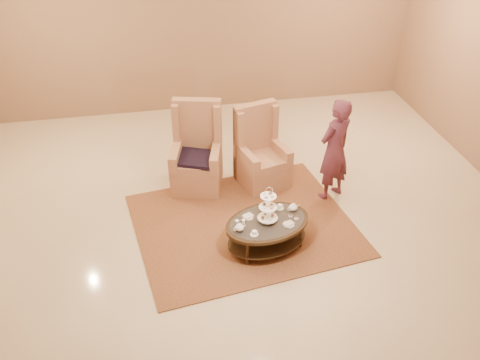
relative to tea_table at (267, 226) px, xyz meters
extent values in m
plane|color=beige|center=(-0.19, 0.41, -0.35)|extent=(8.00, 8.00, 0.00)
cube|color=white|center=(-0.19, 0.41, -0.35)|extent=(8.00, 8.00, 0.02)
cube|color=#946D50|center=(-0.19, 4.41, 1.40)|extent=(8.00, 0.04, 3.50)
cube|color=brown|center=(-0.21, 0.51, -0.34)|extent=(3.25, 2.83, 0.02)
cylinder|color=black|center=(-0.32, -0.30, -0.16)|extent=(0.06, 0.06, 0.37)
cylinder|color=black|center=(0.43, -0.10, -0.16)|extent=(0.06, 0.06, 0.37)
cylinder|color=black|center=(-0.43, 0.09, -0.16)|extent=(0.06, 0.06, 0.37)
cylinder|color=black|center=(0.32, 0.30, -0.16)|extent=(0.06, 0.06, 0.37)
cylinder|color=white|center=(0.00, 0.00, 0.31)|extent=(0.01, 0.01, 0.47)
torus|color=white|center=(0.00, 0.00, 0.55)|extent=(0.12, 0.04, 0.12)
cylinder|color=white|center=(0.00, 0.00, 0.14)|extent=(0.32, 0.32, 0.01)
cylinder|color=white|center=(0.00, 0.00, 0.30)|extent=(0.29, 0.29, 0.01)
cylinder|color=white|center=(0.00, 0.00, 0.47)|extent=(0.25, 0.25, 0.01)
cylinder|color=#B45C5E|center=(0.07, 0.02, 0.16)|extent=(0.05, 0.05, 0.03)
cylinder|color=tan|center=(-0.02, 0.07, 0.16)|extent=(0.05, 0.05, 0.03)
cylinder|color=brown|center=(-0.07, -0.02, 0.16)|extent=(0.05, 0.05, 0.03)
cylinder|color=white|center=(0.02, -0.07, 0.16)|extent=(0.05, 0.05, 0.03)
ellipsoid|color=tan|center=(0.05, 0.03, 0.32)|extent=(0.05, 0.05, 0.03)
ellipsoid|color=brown|center=(-0.03, 0.05, 0.32)|extent=(0.05, 0.05, 0.03)
ellipsoid|color=white|center=(-0.05, -0.04, 0.32)|extent=(0.05, 0.05, 0.03)
ellipsoid|color=#B45C5E|center=(0.03, -0.05, 0.32)|extent=(0.05, 0.05, 0.03)
cube|color=brown|center=(0.04, 0.04, 0.49)|extent=(0.05, 0.04, 0.02)
cube|color=white|center=(-0.04, 0.04, 0.49)|extent=(0.05, 0.04, 0.02)
cube|color=#B45C5E|center=(-0.04, -0.04, 0.49)|extent=(0.05, 0.04, 0.02)
cube|color=tan|center=(0.04, -0.04, 0.49)|extent=(0.05, 0.04, 0.02)
ellipsoid|color=white|center=(-0.39, -0.13, 0.13)|extent=(0.14, 0.14, 0.09)
cylinder|color=white|center=(-0.39, -0.13, 0.18)|extent=(0.06, 0.06, 0.01)
sphere|color=white|center=(-0.39, -0.13, 0.19)|extent=(0.02, 0.02, 0.02)
cone|color=white|center=(-0.32, -0.11, 0.14)|extent=(0.07, 0.04, 0.05)
torus|color=white|center=(-0.45, -0.14, 0.13)|extent=(0.06, 0.03, 0.06)
ellipsoid|color=white|center=(0.39, 0.15, 0.13)|extent=(0.14, 0.14, 0.09)
cylinder|color=white|center=(0.39, 0.15, 0.18)|extent=(0.06, 0.06, 0.01)
sphere|color=white|center=(0.39, 0.15, 0.19)|extent=(0.02, 0.02, 0.02)
cone|color=white|center=(0.45, 0.17, 0.14)|extent=(0.07, 0.04, 0.05)
torus|color=white|center=(0.33, 0.14, 0.13)|extent=(0.06, 0.03, 0.06)
cylinder|color=white|center=(-0.23, -0.24, 0.08)|extent=(0.13, 0.13, 0.01)
cylinder|color=white|center=(-0.23, -0.24, 0.11)|extent=(0.07, 0.07, 0.05)
torus|color=white|center=(-0.19, -0.23, 0.11)|extent=(0.03, 0.02, 0.03)
cylinder|color=white|center=(0.23, 0.24, 0.08)|extent=(0.13, 0.13, 0.01)
cylinder|color=white|center=(0.23, 0.24, 0.11)|extent=(0.07, 0.07, 0.05)
torus|color=white|center=(0.26, 0.25, 0.11)|extent=(0.03, 0.02, 0.03)
cylinder|color=white|center=(-0.23, 0.13, 0.08)|extent=(0.18, 0.18, 0.01)
cube|color=beige|center=(-0.23, 0.13, 0.10)|extent=(0.16, 0.14, 0.02)
cylinder|color=white|center=(0.25, -0.13, 0.08)|extent=(0.18, 0.18, 0.01)
cube|color=beige|center=(0.25, -0.13, 0.10)|extent=(0.16, 0.14, 0.02)
cylinder|color=white|center=(-0.31, 0.01, 0.11)|extent=(0.05, 0.05, 0.06)
cylinder|color=white|center=(0.38, -0.03, 0.09)|extent=(0.06, 0.06, 0.01)
cylinder|color=#B45C5E|center=(0.38, -0.03, 0.10)|extent=(0.05, 0.05, 0.01)
cylinder|color=white|center=(0.32, 0.04, 0.09)|extent=(0.06, 0.06, 0.01)
cylinder|color=brown|center=(0.32, 0.04, 0.10)|extent=(0.05, 0.05, 0.01)
cylinder|color=white|center=(-0.39, 0.07, 0.09)|extent=(0.06, 0.06, 0.01)
cylinder|color=white|center=(-0.39, 0.07, 0.10)|extent=(0.05, 0.05, 0.01)
cube|color=#B77B56|center=(-0.72, 1.59, -0.13)|extent=(0.88, 0.88, 0.43)
cube|color=#B77B56|center=(-0.73, 1.54, 0.14)|extent=(0.75, 0.75, 0.10)
cube|color=#B77B56|center=(-0.65, 1.88, 0.32)|extent=(0.73, 0.32, 1.34)
cube|color=#B77B56|center=(-0.96, 1.92, 0.63)|extent=(0.16, 0.25, 0.62)
cube|color=#B77B56|center=(-0.36, 1.77, 0.63)|extent=(0.16, 0.25, 0.62)
cube|color=#B77B56|center=(-1.02, 1.62, 0.22)|extent=(0.28, 0.66, 0.27)
cube|color=#B77B56|center=(-0.44, 1.47, 0.22)|extent=(0.28, 0.66, 0.27)
cube|color=black|center=(-0.74, 1.51, 0.21)|extent=(0.72, 0.69, 0.06)
cube|color=#B77B56|center=(0.28, 1.49, -0.15)|extent=(0.83, 0.83, 0.40)
cube|color=#B77B56|center=(0.29, 1.44, 0.11)|extent=(0.70, 0.70, 0.10)
cube|color=#B77B56|center=(0.21, 1.76, 0.28)|extent=(0.69, 0.31, 1.25)
cube|color=#B77B56|center=(-0.06, 1.64, 0.57)|extent=(0.15, 0.23, 0.58)
cube|color=#B77B56|center=(0.50, 1.80, 0.57)|extent=(0.15, 0.23, 0.58)
cube|color=#B77B56|center=(0.03, 1.37, 0.18)|extent=(0.27, 0.62, 0.25)
cube|color=#B77B56|center=(0.56, 1.51, 0.18)|extent=(0.27, 0.62, 0.25)
imported|color=#572533|center=(1.22, 0.97, 0.45)|extent=(0.69, 0.61, 1.59)
camera|label=1|loc=(-1.39, -5.28, 4.32)|focal=40.00mm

